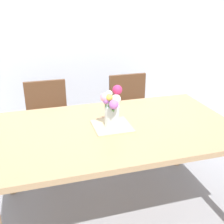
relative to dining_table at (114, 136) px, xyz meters
The scene contains 7 objects.
ground_plane 0.69m from the dining_table, ahead, with size 12.00×12.00×0.00m, color #939399.
back_wall 1.75m from the dining_table, 90.00° to the left, with size 7.00×0.10×2.80m, color silver.
dining_table is the anchor object (origin of this frame).
chair_left 1.00m from the dining_table, 117.18° to the left, with size 0.42×0.42×0.90m.
chair_right 1.00m from the dining_table, 62.82° to the left, with size 0.42×0.42×0.90m.
placemat 0.09m from the dining_table, 125.62° to the left, with size 0.28×0.28×0.01m, color #CCB789.
flower_vase 0.24m from the dining_table, 112.59° to the left, with size 0.19×0.23×0.29m.
Camera 1 is at (-0.54, -1.81, 1.70)m, focal length 44.34 mm.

